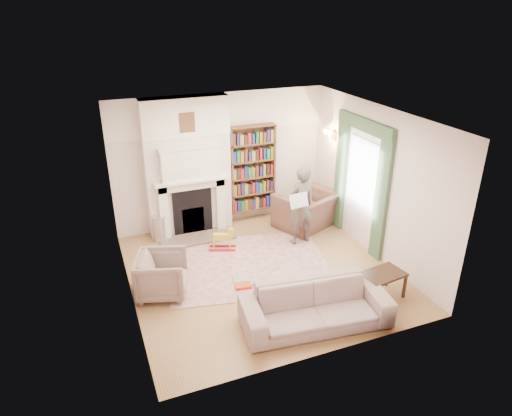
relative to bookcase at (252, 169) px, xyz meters
name	(u,v)px	position (x,y,z in m)	size (l,w,h in m)	color
floor	(261,272)	(-0.65, -2.12, -1.18)	(4.50, 4.50, 0.00)	brown
ceiling	(262,117)	(-0.65, -2.12, 1.62)	(4.50, 4.50, 0.00)	white
wall_back	(221,160)	(-0.65, 0.13, 0.22)	(4.50, 4.50, 0.00)	beige
wall_front	(329,267)	(-0.65, -4.37, 0.22)	(4.50, 4.50, 0.00)	beige
wall_left	(123,222)	(-2.90, -2.12, 0.22)	(4.50, 4.50, 0.00)	beige
wall_right	(375,182)	(1.60, -2.12, 0.22)	(4.50, 4.50, 0.00)	beige
fireplace	(188,168)	(-1.40, -0.07, 0.21)	(1.70, 0.58, 2.80)	beige
bookcase	(252,169)	(0.00, 0.00, 0.00)	(1.00, 0.24, 1.85)	brown
window	(362,173)	(1.58, -1.72, 0.27)	(0.02, 0.90, 1.30)	silver
curtain_left	(381,199)	(1.55, -2.42, 0.02)	(0.07, 0.32, 2.40)	#314D32
curtain_right	(341,174)	(1.55, -1.02, 0.02)	(0.07, 0.32, 2.40)	#314D32
pelmet	(365,125)	(1.54, -1.72, 1.20)	(0.09, 1.70, 0.24)	#314D32
wall_sconce	(326,136)	(1.38, -0.62, 0.72)	(0.20, 0.24, 0.24)	gold
rug	(248,265)	(-0.78, -1.82, -1.17)	(2.87, 2.21, 0.01)	beige
armchair_reading	(306,210)	(0.93, -0.78, -0.79)	(1.18, 1.03, 0.77)	#482F26
armchair_left	(162,275)	(-2.40, -2.14, -0.82)	(0.77, 0.79, 0.72)	gray
sofa	(316,306)	(-0.44, -3.75, -0.86)	(2.19, 0.86, 0.64)	#A69C89
man_reading	(301,206)	(0.48, -1.38, -0.37)	(0.59, 0.39, 1.62)	#504840
newspaper	(299,200)	(0.33, -1.58, -0.15)	(0.39, 0.02, 0.27)	silver
coffee_table	(381,285)	(0.88, -3.54, -0.95)	(0.70, 0.45, 0.45)	black
paraffin_heater	(159,229)	(-2.11, -0.30, -0.90)	(0.24, 0.24, 0.55)	#B9BCC2
rocking_horse	(222,239)	(-1.05, -1.10, -0.95)	(0.52, 0.21, 0.46)	gold
board_game	(244,281)	(-1.05, -2.31, -1.15)	(0.36, 0.36, 0.03)	#DDC14E
game_box_lid	(243,286)	(-1.12, -2.47, -1.14)	(0.27, 0.18, 0.05)	red
comic_annuals	(286,280)	(-0.36, -2.55, -1.16)	(0.60, 0.33, 0.02)	red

